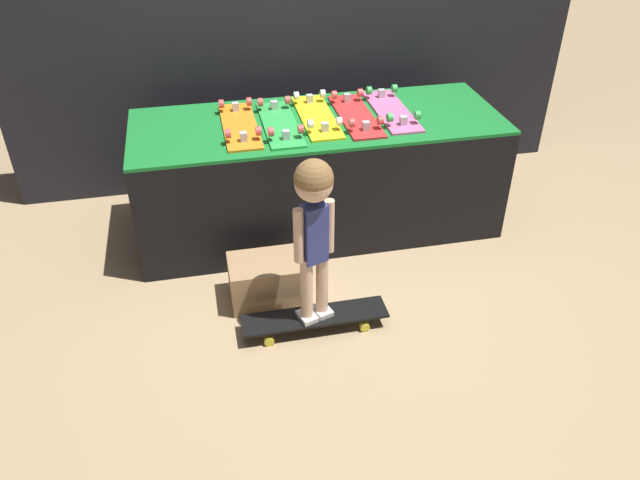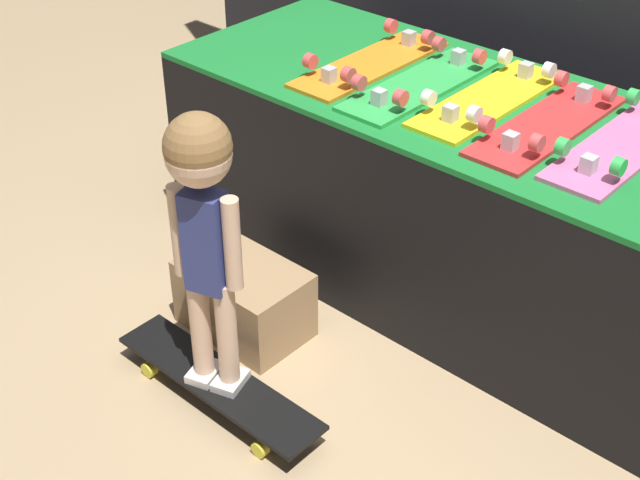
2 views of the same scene
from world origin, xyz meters
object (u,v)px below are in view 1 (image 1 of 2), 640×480
Objects in this scene: skateboard_on_floor at (315,318)px; skateboard_orange_on_rack at (240,124)px; child at (314,213)px; storage_box at (268,280)px; skateboard_red_on_rack at (356,115)px; skateboard_green_on_rack at (280,123)px; skateboard_yellow_on_rack at (317,116)px; skateboard_pink_on_rack at (392,110)px.

skateboard_orange_on_rack is at bearing 103.35° from skateboard_on_floor.
child reaches higher than storage_box.
skateboard_orange_on_rack and skateboard_red_on_rack have the same top height.
storage_box reaches higher than skateboard_on_floor.
skateboard_on_floor is at bearing -89.85° from skateboard_green_on_rack.
skateboard_yellow_on_rack is at bearing 77.32° from skateboard_on_floor.
storage_box is at bearing -141.38° from skateboard_pink_on_rack.
storage_box is (0.04, -0.70, -0.64)m from skateboard_orange_on_rack.
skateboard_green_on_rack is at bearing -177.24° from skateboard_red_on_rack.
child is (0.24, -1.01, -0.03)m from skateboard_orange_on_rack.
skateboard_red_on_rack is at bearing -173.44° from skateboard_pink_on_rack.
skateboard_red_on_rack is at bearing 46.13° from storage_box.
skateboard_yellow_on_rack is 0.24m from skateboard_red_on_rack.
skateboard_on_floor is 0.37m from storage_box.
skateboard_pink_on_rack is (0.71, 0.05, 0.00)m from skateboard_green_on_rack.
storage_box is at bearing -120.65° from skateboard_yellow_on_rack.
skateboard_on_floor is at bearing -124.41° from skateboard_pink_on_rack.
skateboard_on_floor is (0.00, -0.99, -0.69)m from skateboard_green_on_rack.
skateboard_orange_on_rack reaches higher than skateboard_on_floor.
skateboard_red_on_rack reaches higher than storage_box.
skateboard_orange_on_rack is at bearing 93.25° from storage_box.
skateboard_yellow_on_rack is 0.74× the size of child.
skateboard_green_on_rack and skateboard_pink_on_rack have the same top height.
skateboard_orange_on_rack is at bearing -178.49° from skateboard_pink_on_rack.
skateboard_orange_on_rack is 1.00× the size of skateboard_pink_on_rack.
skateboard_yellow_on_rack is 1.07m from storage_box.
skateboard_pink_on_rack is at bearing 1.51° from skateboard_orange_on_rack.
skateboard_red_on_rack is 1.57× the size of storage_box.
child reaches higher than skateboard_orange_on_rack.
skateboard_green_on_rack is 1.57× the size of storage_box.
child reaches higher than skateboard_yellow_on_rack.
skateboard_green_on_rack is 0.74× the size of child.
skateboard_red_on_rack and skateboard_pink_on_rack have the same top height.
skateboard_pink_on_rack is at bearing 4.03° from skateboard_green_on_rack.
skateboard_orange_on_rack is 1.00× the size of skateboard_yellow_on_rack.
skateboard_on_floor is at bearing -115.08° from skateboard_red_on_rack.
skateboard_green_on_rack is at bearing -175.97° from skateboard_pink_on_rack.
skateboard_on_floor is (-0.24, -1.05, -0.69)m from skateboard_yellow_on_rack.
skateboard_green_on_rack is 0.99m from child.
skateboard_orange_on_rack is at bearing -176.09° from skateboard_yellow_on_rack.
skateboard_orange_on_rack is 0.74× the size of child.
skateboard_red_on_rack is (0.24, -0.03, 0.00)m from skateboard_yellow_on_rack.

